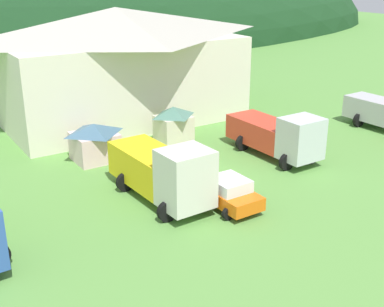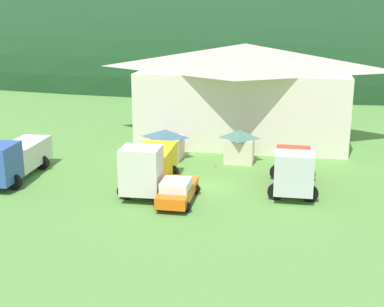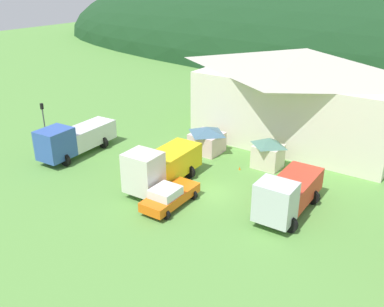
% 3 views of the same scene
% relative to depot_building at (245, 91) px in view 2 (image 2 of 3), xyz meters
% --- Properties ---
extents(ground_plane, '(200.00, 200.00, 0.00)m').
position_rel_depot_building_xyz_m(ground_plane, '(-1.09, -14.74, -4.63)').
color(ground_plane, '#5B9342').
extents(forested_hill_backdrop, '(168.06, 60.00, 38.50)m').
position_rel_depot_building_xyz_m(forested_hill_backdrop, '(-1.09, 50.56, -4.63)').
color(forested_hill_backdrop, '#193D1E').
rests_on(forested_hill_backdrop, ground).
extents(depot_building, '(19.98, 12.32, 8.99)m').
position_rel_depot_building_xyz_m(depot_building, '(0.00, 0.00, 0.00)').
color(depot_building, silver).
rests_on(depot_building, ground).
extents(play_shed_cream, '(2.49, 2.23, 2.70)m').
position_rel_depot_building_xyz_m(play_shed_cream, '(0.44, -8.04, -3.24)').
color(play_shed_cream, beige).
rests_on(play_shed_cream, ground).
extents(play_shed_pink, '(2.92, 2.79, 2.50)m').
position_rel_depot_building_xyz_m(play_shed_pink, '(-5.66, -8.22, -3.34)').
color(play_shed_pink, beige).
rests_on(play_shed_pink, ground).
extents(box_truck_blue, '(3.35, 8.10, 3.16)m').
position_rel_depot_building_xyz_m(box_truck_blue, '(-15.20, -15.73, -3.00)').
color(box_truck_blue, '#3356AD').
rests_on(box_truck_blue, ground).
extents(flatbed_truck_yellow, '(3.46, 7.44, 3.56)m').
position_rel_depot_building_xyz_m(flatbed_truck_yellow, '(-4.93, -16.01, -2.89)').
color(flatbed_truck_yellow, silver).
rests_on(flatbed_truck_yellow, ground).
extents(tow_truck_silver, '(3.35, 7.18, 3.20)m').
position_rel_depot_building_xyz_m(tow_truck_silver, '(4.78, -14.26, -3.06)').
color(tow_truck_silver, silver).
rests_on(tow_truck_silver, ground).
extents(service_pickup_orange, '(2.39, 4.95, 1.66)m').
position_rel_depot_building_xyz_m(service_pickup_orange, '(-2.47, -18.11, -3.80)').
color(service_pickup_orange, orange).
rests_on(service_pickup_orange, ground).
extents(traffic_cone_near_pickup, '(0.36, 0.36, 0.61)m').
position_rel_depot_building_xyz_m(traffic_cone_near_pickup, '(-1.24, -9.91, -4.63)').
color(traffic_cone_near_pickup, orange).
rests_on(traffic_cone_near_pickup, ground).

